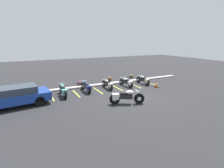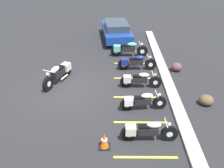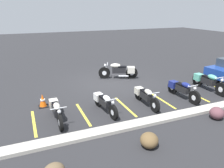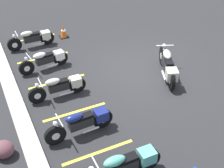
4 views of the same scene
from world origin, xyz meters
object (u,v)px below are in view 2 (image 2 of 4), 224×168
parked_bike_4 (147,131)px  traffic_cone (104,141)px  parked_bike_1 (135,62)px  landscape_rock_1 (206,100)px  parked_bike_0 (127,49)px  motorcycle_cream_featured (59,73)px  parked_bike_2 (139,80)px  landscape_rock_2 (177,67)px  parked_bike_3 (141,101)px  car_blue (116,30)px

parked_bike_4 → traffic_cone: bearing=-166.9°
parked_bike_1 → landscape_rock_1: parked_bike_1 is taller
parked_bike_0 → traffic_cone: (8.11, -1.12, -0.21)m
motorcycle_cream_featured → landscape_rock_1: motorcycle_cream_featured is taller
parked_bike_2 → landscape_rock_1: (1.49, 2.78, -0.19)m
parked_bike_0 → landscape_rock_2: bearing=-38.5°
motorcycle_cream_featured → parked_bike_2: bearing=104.3°
parked_bike_0 → landscape_rock_1: 6.27m
parked_bike_0 → landscape_rock_2: parked_bike_0 is taller
parked_bike_3 → landscape_rock_2: parked_bike_3 is taller
parked_bike_3 → landscape_rock_2: size_ratio=3.39×
car_blue → landscape_rock_2: 6.18m
parked_bike_3 → car_blue: (-9.01, -0.98, 0.27)m
parked_bike_3 → landscape_rock_2: bearing=52.7°
parked_bike_4 → car_blue: car_blue is taller
motorcycle_cream_featured → car_blue: 7.15m
parked_bike_2 → landscape_rock_1: parked_bike_2 is taller
parked_bike_0 → parked_bike_4: 7.76m
parked_bike_0 → traffic_cone: parked_bike_0 is taller
parked_bike_1 → car_blue: bearing=98.7°
parked_bike_3 → car_blue: bearing=89.8°
parked_bike_1 → parked_bike_2: 2.00m
motorcycle_cream_featured → parked_bike_0: 4.87m
parked_bike_1 → car_blue: size_ratio=0.47×
car_blue → landscape_rock_1: bearing=-162.7°
parked_bike_1 → parked_bike_4: bearing=-92.4°
landscape_rock_2 → parked_bike_1: bearing=-93.4°
parked_bike_2 → parked_bike_3: parked_bike_2 is taller
landscape_rock_2 → traffic_cone: bearing=-31.4°
traffic_cone → car_blue: bearing=177.7°
motorcycle_cream_featured → landscape_rock_1: (2.06, 6.67, -0.27)m
parked_bike_0 → parked_bike_4: parked_bike_0 is taller
car_blue → landscape_rock_1: (8.60, 3.80, -0.45)m
landscape_rock_1 → landscape_rock_2: bearing=-170.4°
parked_bike_0 → landscape_rock_1: (5.42, 3.15, -0.24)m
parked_bike_4 → traffic_cone: parked_bike_4 is taller
motorcycle_cream_featured → landscape_rock_1: size_ratio=3.65×
parked_bike_2 → car_blue: (-7.11, -1.03, 0.27)m
motorcycle_cream_featured → parked_bike_1: motorcycle_cream_featured is taller
parked_bike_3 → traffic_cone: 2.70m
parked_bike_0 → landscape_rock_1: parked_bike_0 is taller
parked_bike_3 → traffic_cone: size_ratio=3.40×
car_blue → landscape_rock_1: size_ratio=7.32×
parked_bike_2 → car_blue: size_ratio=0.44×
parked_bike_3 → parked_bike_4: (1.93, 0.01, 0.01)m
parked_bike_0 → parked_bike_1: bearing=-79.8°
parked_bike_0 → car_blue: size_ratio=0.51×
parked_bike_0 → parked_bike_4: bearing=-87.4°
motorcycle_cream_featured → parked_bike_3: size_ratio=1.14×
parked_bike_2 → traffic_cone: 4.44m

